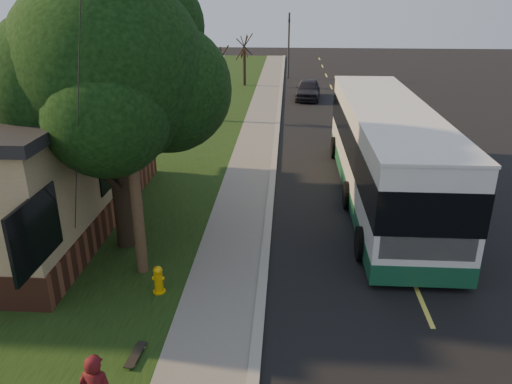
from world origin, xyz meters
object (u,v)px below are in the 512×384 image
utility_pole (127,106)px  bare_tree_far (244,61)px  skateboard_main (136,355)px  distant_car (308,89)px  bare_tree_near (218,85)px  dumpster (59,192)px  leafy_tree (112,72)px  traffic_signal (289,41)px  fire_hydrant (158,280)px  transit_bus (385,150)px

utility_pole → bare_tree_far: 29.13m
skateboard_main → distant_car: size_ratio=0.21×
bare_tree_near → dumpster: bare_tree_near is taller
distant_car → skateboard_main: bearing=-94.5°
leafy_tree → traffic_signal: (4.67, 31.35, -2.00)m
traffic_signal → skateboard_main: (-3.00, -36.44, -3.04)m
fire_hydrant → bare_tree_near: size_ratio=0.17×
leafy_tree → bare_tree_far: (1.17, 27.35, -3.16)m
utility_pole → transit_bus: bearing=38.5°
fire_hydrant → transit_bus: size_ratio=0.06×
utility_pole → bare_tree_near: size_ratio=2.11×
bare_tree_near → distant_car: bare_tree_near is taller
leafy_tree → traffic_signal: leafy_tree is taller
bare_tree_far → traffic_signal: (3.50, 4.00, 1.16)m
bare_tree_near → skateboard_main: (1.00, -20.44, -2.02)m
dumpster → distant_car: bearing=65.3°
leafy_tree → bare_tree_near: 15.66m
transit_bus → dumpster: (-11.40, -1.91, -1.15)m
bare_tree_far → skateboard_main: size_ratio=4.74×
traffic_signal → distant_car: (1.45, -8.90, -2.47)m
bare_tree_near → traffic_signal: traffic_signal is taller
fire_hydrant → transit_bus: 9.69m
bare_tree_far → traffic_signal: traffic_signal is taller
bare_tree_near → dumpster: size_ratio=2.59×
fire_hydrant → skateboard_main: fire_hydrant is taller
leafy_tree → bare_tree_near: (0.67, 15.35, -3.02)m
dumpster → bare_tree_near: bearing=73.7°
skateboard_main → distant_car: 27.90m
utility_pole → dumpster: size_ratio=5.45×
bare_tree_far → distant_car: bare_tree_far is taller
utility_pole → transit_bus: 9.84m
fire_hydrant → skateboard_main: bearing=-87.6°
traffic_signal → distant_car: 9.35m
traffic_signal → transit_bus: bearing=-82.5°
traffic_signal → bare_tree_near: bearing=-104.0°
utility_pole → dumpster: utility_pole is taller
skateboard_main → traffic_signal: bearing=85.3°
fire_hydrant → leafy_tree: bearing=120.7°
utility_pole → bare_tree_far: (0.31, 29.01, -2.63)m
dumpster → fire_hydrant: bearing=-46.5°
dumpster → bare_tree_far: bearing=80.2°
distant_car → bare_tree_far: bearing=140.0°
fire_hydrant → distant_car: (4.55, 25.10, 0.27)m
skateboard_main → bare_tree_far: bearing=90.9°
dumpster → distant_car: (9.26, 20.14, -0.01)m
leafy_tree → distant_car: bearing=74.8°
fire_hydrant → distant_car: distant_car is taller
leafy_tree → bare_tree_near: bearing=87.5°
leafy_tree → distant_car: 23.70m
dumpster → utility_pole: bearing=-44.7°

